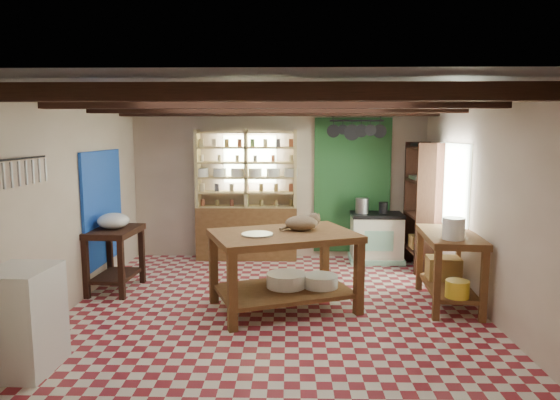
{
  "coord_description": "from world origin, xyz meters",
  "views": [
    {
      "loc": [
        0.19,
        -6.04,
        2.15
      ],
      "look_at": [
        0.06,
        0.3,
        1.29
      ],
      "focal_mm": 32.0,
      "sensor_mm": 36.0,
      "label": 1
    }
  ],
  "objects_px": {
    "stove": "(376,238)",
    "right_counter": "(449,269)",
    "cat": "(301,223)",
    "prep_table": "(115,260)",
    "white_cabinet": "(23,320)",
    "work_table": "(284,271)"
  },
  "relations": [
    {
      "from": "stove",
      "to": "right_counter",
      "type": "bearing_deg",
      "value": -74.08
    },
    {
      "from": "right_counter",
      "to": "cat",
      "type": "xyz_separation_m",
      "value": [
        -1.85,
        -0.05,
        0.59
      ]
    },
    {
      "from": "prep_table",
      "to": "cat",
      "type": "distance_m",
      "value": 2.65
    },
    {
      "from": "white_cabinet",
      "to": "cat",
      "type": "xyz_separation_m",
      "value": [
        2.55,
        1.79,
        0.57
      ]
    },
    {
      "from": "work_table",
      "to": "cat",
      "type": "bearing_deg",
      "value": 11.31
    },
    {
      "from": "prep_table",
      "to": "work_table",
      "type": "bearing_deg",
      "value": -12.29
    },
    {
      "from": "white_cabinet",
      "to": "right_counter",
      "type": "xyz_separation_m",
      "value": [
        4.4,
        1.85,
        -0.02
      ]
    },
    {
      "from": "stove",
      "to": "right_counter",
      "type": "distance_m",
      "value": 2.15
    },
    {
      "from": "work_table",
      "to": "cat",
      "type": "relative_size",
      "value": 4.14
    },
    {
      "from": "work_table",
      "to": "white_cabinet",
      "type": "distance_m",
      "value": 2.86
    },
    {
      "from": "stove",
      "to": "white_cabinet",
      "type": "xyz_separation_m",
      "value": [
        -3.85,
        -3.92,
        0.06
      ]
    },
    {
      "from": "prep_table",
      "to": "right_counter",
      "type": "relative_size",
      "value": 0.68
    },
    {
      "from": "white_cabinet",
      "to": "cat",
      "type": "height_order",
      "value": "cat"
    },
    {
      "from": "stove",
      "to": "white_cabinet",
      "type": "bearing_deg",
      "value": -133.4
    },
    {
      "from": "stove",
      "to": "prep_table",
      "type": "height_order",
      "value": "prep_table"
    },
    {
      "from": "work_table",
      "to": "white_cabinet",
      "type": "xyz_separation_m",
      "value": [
        -2.33,
        -1.66,
        0.0
      ]
    },
    {
      "from": "work_table",
      "to": "prep_table",
      "type": "distance_m",
      "value": 2.41
    },
    {
      "from": "prep_table",
      "to": "right_counter",
      "type": "xyz_separation_m",
      "value": [
        4.38,
        -0.47,
        0.02
      ]
    },
    {
      "from": "white_cabinet",
      "to": "stove",
      "type": "bearing_deg",
      "value": 47.89
    },
    {
      "from": "white_cabinet",
      "to": "right_counter",
      "type": "bearing_deg",
      "value": 25.11
    },
    {
      "from": "work_table",
      "to": "cat",
      "type": "distance_m",
      "value": 0.62
    },
    {
      "from": "white_cabinet",
      "to": "right_counter",
      "type": "distance_m",
      "value": 4.77
    }
  ]
}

